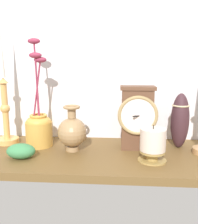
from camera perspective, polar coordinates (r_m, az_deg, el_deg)
ground_plane at (r=86.19cm, az=0.94°, el=-9.98°), size 100.00×36.00×2.40cm
back_wall at (r=99.01cm, az=1.66°, el=12.63°), size 120.00×2.00×65.00cm
mantel_clock at (r=87.72cm, az=8.65°, el=-1.16°), size 13.50×9.12×22.06cm
candlestick_tall_left at (r=98.93cm, az=-20.57°, el=1.05°), size 8.54×8.54×45.89cm
brass_vase_bulbous at (r=86.25cm, az=-6.12°, el=-4.41°), size 9.93×9.93×15.78cm
brass_vase_jar at (r=93.17cm, az=-13.51°, el=-2.86°), size 9.62×9.62×38.21cm
pillar_candle_front at (r=79.04cm, az=12.10°, el=-7.08°), size 8.77×8.77×11.36cm
tall_ceramic_vase at (r=92.76cm, az=17.91°, el=-1.83°), size 6.34×6.34×19.56cm
ivy_sprig at (r=83.95cm, az=-17.32°, el=-8.48°), size 9.17×6.42×4.76cm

